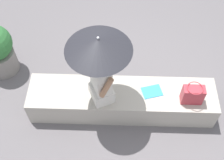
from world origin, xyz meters
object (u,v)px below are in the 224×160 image
parasol (98,44)px  handbag_black (193,95)px  magazine (152,91)px  person_seated (101,80)px

parasol → handbag_black: size_ratio=3.70×
handbag_black → magazine: handbag_black is taller
person_seated → handbag_black: bearing=178.5°
person_seated → parasol: size_ratio=0.77×
parasol → magazine: size_ratio=4.18×
person_seated → parasol: 0.66m
handbag_black → person_seated: bearing=-1.5°
parasol → magazine: parasol is taller
handbag_black → parasol: bearing=-2.9°
parasol → magazine: bearing=-174.8°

